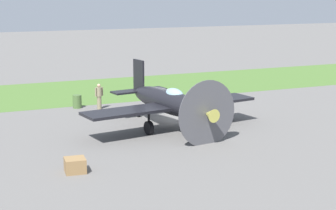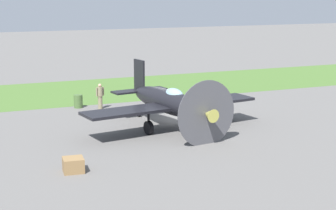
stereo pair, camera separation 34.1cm
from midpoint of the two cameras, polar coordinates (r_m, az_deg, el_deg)
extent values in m
plane|color=#605E5B|center=(33.98, 0.28, -1.63)|extent=(160.00, 160.00, 0.00)
cube|color=#476B2D|center=(45.06, -5.86, 1.65)|extent=(120.00, 11.00, 0.01)
ellipsoid|color=black|center=(31.69, -0.31, 0.37)|extent=(2.52, 7.67, 1.38)
cube|color=black|center=(31.36, 0.12, -0.06)|extent=(10.82, 3.50, 0.16)
cube|color=black|center=(34.44, -3.33, 2.96)|extent=(0.30, 1.22, 2.11)
cube|color=black|center=(34.59, -3.31, 1.51)|extent=(3.66, 1.53, 0.11)
cone|color=#B7B24C|center=(28.40, 4.00, -1.00)|extent=(0.82, 0.88, 0.71)
cylinder|color=#4C4C51|center=(28.58, 3.74, -0.92)|extent=(3.52, 0.59, 3.55)
ellipsoid|color=#8CB2C6|center=(31.04, 0.34, 1.04)|extent=(1.01, 1.65, 0.78)
cylinder|color=black|center=(32.37, 2.64, -1.63)|extent=(0.36, 0.78, 0.75)
cylinder|color=black|center=(32.25, 2.65, -0.71)|extent=(0.13, 0.13, 1.07)
cylinder|color=black|center=(30.70, -2.32, -2.37)|extent=(0.36, 0.78, 0.75)
cylinder|color=black|center=(30.57, -2.32, -1.40)|extent=(0.13, 0.13, 1.07)
cylinder|color=black|center=(34.99, -3.37, -0.95)|extent=(0.19, 0.37, 0.36)
cylinder|color=#847A5B|center=(37.52, -7.39, 0.25)|extent=(0.30, 0.30, 0.88)
cylinder|color=#847A5B|center=(37.38, -7.42, 1.37)|extent=(0.38, 0.38, 0.62)
sphere|color=tan|center=(37.31, -7.43, 2.02)|extent=(0.23, 0.23, 0.23)
cylinder|color=#847A5B|center=(37.52, -7.09, 1.42)|extent=(0.11, 0.11, 0.59)
cylinder|color=#847A5B|center=(37.24, -7.75, 1.33)|extent=(0.11, 0.11, 0.59)
cylinder|color=#476633|center=(38.07, -9.64, 0.36)|extent=(0.60, 0.60, 0.90)
cube|color=olive|center=(24.78, -9.99, -6.17)|extent=(0.99, 0.99, 0.64)
camera|label=1|loc=(0.17, -90.31, -0.06)|focal=58.86mm
camera|label=2|loc=(0.17, 89.69, 0.06)|focal=58.86mm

